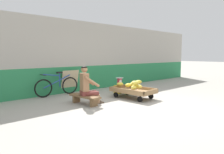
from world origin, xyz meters
name	(u,v)px	position (x,y,z in m)	size (l,w,h in m)	color
ground_plane	(139,106)	(0.00, 0.00, 0.00)	(80.00, 80.00, 0.00)	#A39E93
back_wall	(76,56)	(0.00, 3.32, 1.40)	(16.00, 0.30, 2.80)	#287F4C
banana_cart	(133,91)	(0.67, 0.81, 0.24)	(0.96, 1.51, 0.36)	#99754C
banana_pile	(133,85)	(0.65, 0.81, 0.47)	(0.79, 1.11, 0.26)	gold
low_bench	(85,98)	(-1.05, 1.19, 0.20)	(0.43, 1.13, 0.27)	brown
vendor_seated	(87,85)	(-0.97, 1.17, 0.57)	(0.73, 0.58, 1.14)	#9E704C
plastic_crate	(120,89)	(0.99, 1.81, 0.15)	(0.36, 0.28, 0.30)	gold
weighing_scale	(120,81)	(0.99, 1.81, 0.45)	(0.30, 0.30, 0.29)	#28282D
bicycle_near_left	(57,86)	(-1.04, 2.93, 0.35)	(1.66, 0.48, 0.86)	black
sign_board	(70,82)	(-0.41, 3.13, 0.44)	(0.70, 0.24, 0.88)	#C6B289
shopping_bag	(127,91)	(1.04, 1.45, 0.12)	(0.18, 0.12, 0.24)	green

